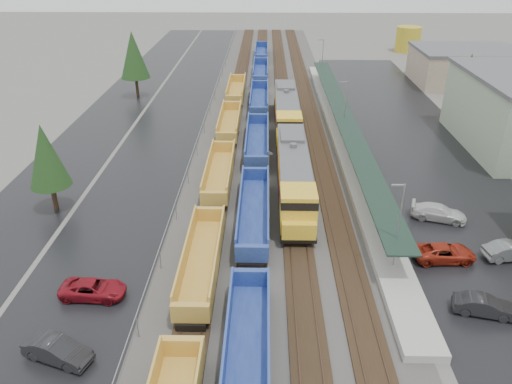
% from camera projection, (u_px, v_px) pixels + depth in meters
% --- Properties ---
extents(ballast_strip, '(20.00, 160.00, 0.08)m').
position_uv_depth(ballast_strip, '(272.00, 116.00, 76.67)').
color(ballast_strip, '#302D2B').
rests_on(ballast_strip, ground).
extents(trackbed, '(14.60, 160.00, 0.22)m').
position_uv_depth(trackbed, '(272.00, 115.00, 76.62)').
color(trackbed, black).
rests_on(trackbed, ground).
extents(west_parking_lot, '(10.00, 160.00, 0.02)m').
position_uv_depth(west_parking_lot, '(175.00, 115.00, 76.95)').
color(west_parking_lot, black).
rests_on(west_parking_lot, ground).
extents(west_road, '(9.00, 160.00, 0.02)m').
position_uv_depth(west_road, '(110.00, 115.00, 77.12)').
color(west_road, black).
rests_on(west_road, ground).
extents(east_commuter_lot, '(16.00, 100.00, 0.02)m').
position_uv_depth(east_commuter_lot, '(413.00, 140.00, 67.45)').
color(east_commuter_lot, black).
rests_on(east_commuter_lot, ground).
extents(station_platform, '(3.00, 80.00, 8.00)m').
position_uv_depth(station_platform, '(343.00, 135.00, 67.29)').
color(station_platform, '#9E9B93').
rests_on(station_platform, ground).
extents(chainlink_fence, '(0.08, 160.04, 2.02)m').
position_uv_depth(chainlink_fence, '(209.00, 109.00, 74.74)').
color(chainlink_fence, gray).
rests_on(chainlink_fence, ground).
extents(distant_hills, '(301.00, 140.00, 25.20)m').
position_uv_depth(distant_hills, '(375.00, 3.00, 210.14)').
color(distant_hills, '#51634D').
rests_on(distant_hills, ground).
extents(tree_west_near, '(3.96, 3.96, 9.00)m').
position_uv_depth(tree_west_near, '(46.00, 156.00, 47.71)').
color(tree_west_near, '#332316').
rests_on(tree_west_near, ground).
extents(tree_west_far, '(4.84, 4.84, 11.00)m').
position_uv_depth(tree_west_far, '(134.00, 55.00, 82.76)').
color(tree_west_far, '#332316').
rests_on(tree_west_far, ground).
extents(tree_east, '(4.40, 4.40, 10.00)m').
position_uv_depth(tree_east, '(468.00, 78.00, 71.48)').
color(tree_east, '#332316').
rests_on(tree_east, ground).
extents(locomotive_lead, '(3.25, 21.42, 4.85)m').
position_uv_depth(locomotive_lead, '(294.00, 176.00, 51.34)').
color(locomotive_lead, black).
rests_on(locomotive_lead, ground).
extents(locomotive_trail, '(3.25, 21.42, 4.85)m').
position_uv_depth(locomotive_trail, '(287.00, 112.00, 70.05)').
color(locomotive_trail, black).
rests_on(locomotive_trail, ground).
extents(well_string_yellow, '(2.74, 98.22, 2.43)m').
position_uv_depth(well_string_yellow, '(212.00, 210.00, 47.71)').
color(well_string_yellow, gold).
rests_on(well_string_yellow, ground).
extents(well_string_blue, '(2.81, 127.06, 2.49)m').
position_uv_depth(well_string_blue, '(257.00, 141.00, 63.81)').
color(well_string_blue, navy).
rests_on(well_string_blue, ground).
extents(storage_tank, '(5.80, 5.80, 5.80)m').
position_uv_depth(storage_tank, '(408.00, 39.00, 118.91)').
color(storage_tank, gold).
rests_on(storage_tank, ground).
extents(parked_car_west_b, '(3.07, 4.92, 1.53)m').
position_uv_depth(parked_car_west_b, '(57.00, 350.00, 32.04)').
color(parked_car_west_b, black).
rests_on(parked_car_west_b, ground).
extents(parked_car_west_c, '(2.48, 5.04, 1.38)m').
position_uv_depth(parked_car_west_c, '(93.00, 289.00, 37.74)').
color(parked_car_west_c, maroon).
rests_on(parked_car_west_c, ground).
extents(parked_car_east_a, '(2.46, 4.57, 1.43)m').
position_uv_depth(parked_car_east_a, '(484.00, 306.00, 35.98)').
color(parked_car_east_a, black).
rests_on(parked_car_east_a, ground).
extents(parked_car_east_b, '(2.61, 5.26, 1.43)m').
position_uv_depth(parked_car_east_b, '(444.00, 253.00, 42.05)').
color(parked_car_east_b, maroon).
rests_on(parked_car_east_b, ground).
extents(parked_car_east_c, '(3.53, 5.57, 1.50)m').
position_uv_depth(parked_car_east_c, '(439.00, 213.00, 48.16)').
color(parked_car_east_c, silver).
rests_on(parked_car_east_c, ground).
extents(parked_car_east_e, '(2.32, 4.81, 1.52)m').
position_uv_depth(parked_car_east_e, '(510.00, 251.00, 42.22)').
color(parked_car_east_e, '#5B5E60').
rests_on(parked_car_east_e, ground).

